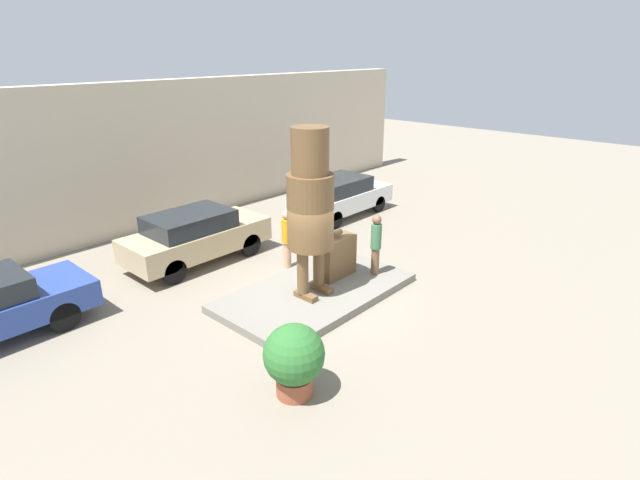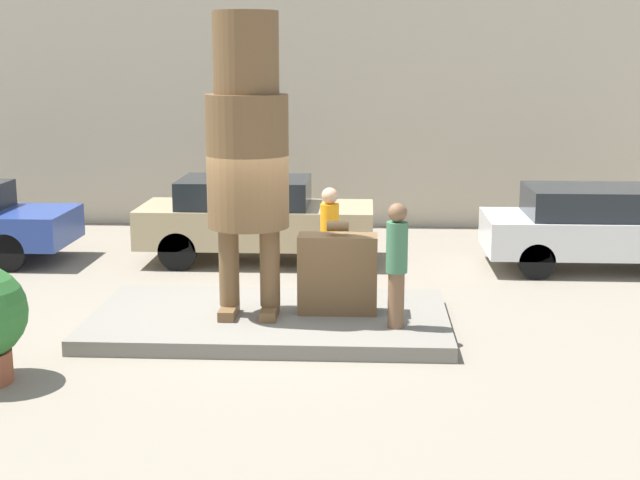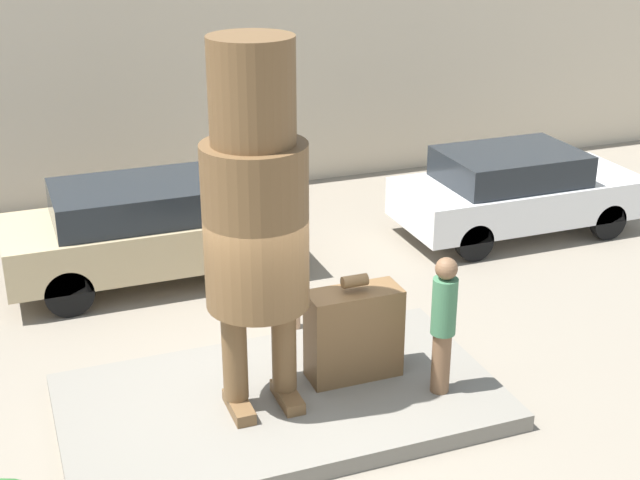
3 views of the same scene
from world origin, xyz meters
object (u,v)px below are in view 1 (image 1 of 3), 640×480
Objects in this scene: giant_suitcase at (337,257)px; parked_car_tan at (196,235)px; planter_pot at (294,358)px; worker_hivis at (287,237)px; statue_figure at (310,201)px; parked_car_white at (340,195)px; tourist at (376,242)px.

giant_suitcase is 4.43m from parked_car_tan.
parked_car_tan is 7.03m from planter_pot.
parked_car_tan is at bearing 112.90° from giant_suitcase.
worker_hivis is (-0.19, 1.74, 0.19)m from giant_suitcase.
statue_figure reaches higher than parked_car_white.
planter_pot is at bearing -110.22° from parked_car_tan.
parked_car_tan is at bearing 96.42° from statue_figure.
worker_hivis is (-4.83, -2.04, 0.17)m from parked_car_white.
statue_figure is 2.79m from worker_hivis.
parked_car_tan is 1.03× the size of parked_car_white.
statue_figure is 3.15× the size of giant_suitcase.
statue_figure is 2.92× the size of planter_pot.
tourist reaches higher than parked_car_white.
giant_suitcase is 1.76m from worker_hivis.
giant_suitcase is 0.78× the size of tourist.
planter_pot is (-2.43, -6.60, -0.05)m from parked_car_tan.
parked_car_white is 2.41× the size of worker_hivis.
tourist is at bearing -130.51° from parked_car_white.
statue_figure is at bearing 38.49° from planter_pot.
planter_pot is at bearing -144.42° from parked_car_white.
giant_suitcase is 0.93× the size of planter_pot.
worker_hivis reaches higher than planter_pot.
giant_suitcase is at bearing -83.78° from worker_hivis.
tourist is (2.06, -0.50, -1.53)m from statue_figure.
worker_hivis reaches higher than giant_suitcase.
giant_suitcase reaches higher than planter_pot.
statue_figure reaches higher than tourist.
parked_car_white is (5.89, 3.98, -1.88)m from statue_figure.
statue_figure is at bearing -145.94° from parked_car_white.
giant_suitcase is (1.24, 0.20, -1.89)m from statue_figure.
tourist is 0.39× the size of parked_car_tan.
parked_car_tan reaches higher than planter_pot.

